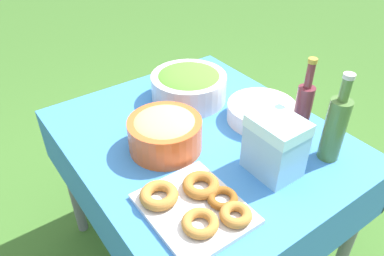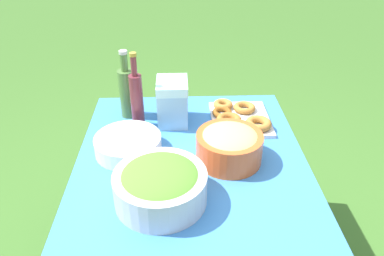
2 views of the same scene
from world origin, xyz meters
TOP-DOWN VIEW (x-y plane):
  - picnic_table at (0.00, 0.00)m, footprint 1.10×0.94m
  - salad_bowl at (-0.25, 0.12)m, footprint 0.33×0.33m
  - pasta_bowl at (-0.02, -0.15)m, footprint 0.27×0.27m
  - donut_platter at (0.29, -0.24)m, footprint 0.34×0.29m
  - plate_stack at (0.05, 0.26)m, footprint 0.28×0.28m
  - olive_oil_bottle at (0.36, 0.29)m, footprint 0.07×0.07m
  - wine_bottle at (0.26, 0.24)m, footprint 0.06×0.06m
  - cooler_box at (0.30, 0.08)m, footprint 0.18×0.14m

SIDE VIEW (x-z plane):
  - picnic_table at x=0.00m, z-range 0.27..1.01m
  - donut_platter at x=0.29m, z-range 0.74..0.79m
  - plate_stack at x=0.05m, z-range 0.74..0.81m
  - salad_bowl at x=-0.25m, z-range 0.74..0.88m
  - pasta_bowl at x=-0.02m, z-range 0.74..0.88m
  - cooler_box at x=0.30m, z-range 0.74..0.95m
  - olive_oil_bottle at x=0.36m, z-range 0.71..1.04m
  - wine_bottle at x=0.26m, z-range 0.70..1.06m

